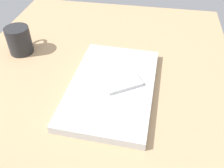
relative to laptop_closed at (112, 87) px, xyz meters
The scene contains 4 objects.
desk_surface 7.81cm from the laptop_closed, 133.75° to the left, with size 120.00×80.00×3.00cm, color tan.
laptop_closed is the anchor object (origin of this frame).
cell_phone_on_laptop 3.18cm from the laptop_closed, 85.46° to the right, with size 9.98×11.22×1.12cm.
coffee_mug 34.93cm from the laptop_closed, 67.80° to the left, with size 10.73×7.49×8.66cm.
Camera 1 is at (-43.92, -14.05, 48.81)cm, focal length 39.81 mm.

